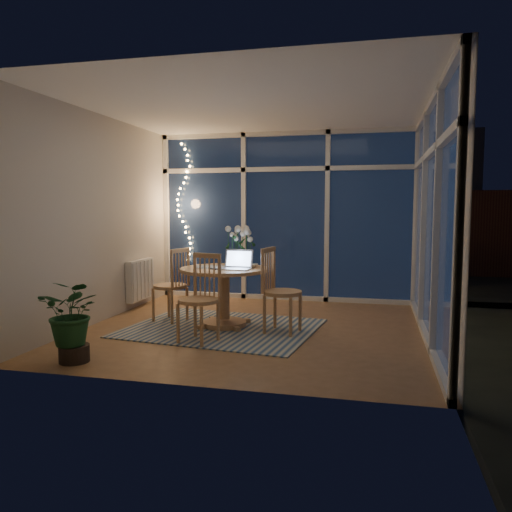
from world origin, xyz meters
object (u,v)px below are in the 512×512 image
chair_left (170,284)px  chair_right (283,290)px  chair_front (198,298)px  dining_table (224,297)px  potted_plant (73,322)px  flower_vase (240,258)px  laptop (236,259)px

chair_left → chair_right: bearing=96.5°
chair_left → chair_front: (0.69, -0.87, 0.01)m
chair_left → chair_front: bearing=54.9°
dining_table → potted_plant: bearing=-120.1°
chair_right → flower_vase: chair_right is taller
laptop → flower_vase: 0.30m
chair_left → potted_plant: 1.79m
chair_front → flower_vase: (0.21, 0.94, 0.34)m
laptop → chair_left: bearing=169.4°
chair_right → chair_front: bearing=138.3°
potted_plant → dining_table: bearing=59.9°
dining_table → chair_front: (-0.06, -0.76, 0.12)m
dining_table → chair_right: 0.77m
dining_table → potted_plant: 1.91m
chair_right → flower_vase: 0.75m
laptop → potted_plant: 1.97m
laptop → flower_vase: laptop is taller
chair_left → dining_table: bearing=97.7°
chair_right → potted_plant: 2.28m
chair_right → chair_left: bearing=91.1°
laptop → potted_plant: (-1.14, -1.54, -0.46)m
potted_plant → chair_front: bearing=44.9°
chair_left → flower_vase: size_ratio=4.53×
chair_right → laptop: 0.66m
chair_right → potted_plant: (-1.70, -1.51, -0.12)m
chair_front → dining_table: bearing=101.7°
chair_left → laptop: laptop is taller
chair_left → potted_plant: (-0.21, -1.77, -0.10)m
laptop → chair_right: bearing=-0.3°
flower_vase → potted_plant: flower_vase is taller
chair_left → laptop: (0.93, -0.23, 0.37)m
flower_vase → dining_table: bearing=-128.9°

